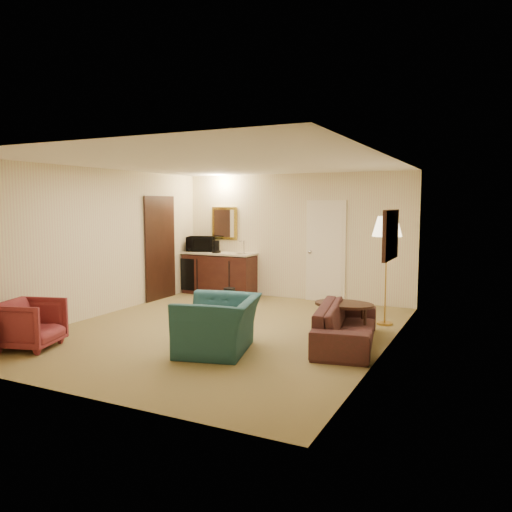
{
  "coord_description": "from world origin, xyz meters",
  "views": [
    {
      "loc": [
        3.82,
        -6.67,
        1.98
      ],
      "look_at": [
        0.33,
        0.5,
        1.14
      ],
      "focal_mm": 35.0,
      "sensor_mm": 36.0,
      "label": 1
    }
  ],
  "objects_px": {
    "teal_armchair": "(218,315)",
    "floor_lamp": "(386,271)",
    "coffee_maker": "(216,247)",
    "sofa": "(346,318)",
    "rose_chair_near": "(31,322)",
    "microwave": "(201,242)",
    "coffee_table": "(344,320)",
    "wetbar_cabinet": "(219,273)",
    "waste_bin": "(229,295)"
  },
  "relations": [
    {
      "from": "sofa",
      "to": "floor_lamp",
      "type": "xyz_separation_m",
      "value": [
        0.25,
        1.43,
        0.52
      ]
    },
    {
      "from": "sofa",
      "to": "coffee_maker",
      "type": "relative_size",
      "value": 7.19
    },
    {
      "from": "coffee_maker",
      "to": "floor_lamp",
      "type": "bearing_deg",
      "value": -5.79
    },
    {
      "from": "floor_lamp",
      "to": "wetbar_cabinet",
      "type": "bearing_deg",
      "value": 162.45
    },
    {
      "from": "coffee_table",
      "to": "floor_lamp",
      "type": "height_order",
      "value": "floor_lamp"
    },
    {
      "from": "sofa",
      "to": "coffee_maker",
      "type": "height_order",
      "value": "coffee_maker"
    },
    {
      "from": "microwave",
      "to": "waste_bin",
      "type": "bearing_deg",
      "value": -53.16
    },
    {
      "from": "wetbar_cabinet",
      "to": "waste_bin",
      "type": "relative_size",
      "value": 5.57
    },
    {
      "from": "wetbar_cabinet",
      "to": "coffee_table",
      "type": "xyz_separation_m",
      "value": [
        3.45,
        -2.25,
        -0.2
      ]
    },
    {
      "from": "rose_chair_near",
      "to": "coffee_maker",
      "type": "height_order",
      "value": "coffee_maker"
    },
    {
      "from": "teal_armchair",
      "to": "waste_bin",
      "type": "xyz_separation_m",
      "value": [
        -1.5,
        3.01,
        -0.35
      ]
    },
    {
      "from": "teal_armchair",
      "to": "floor_lamp",
      "type": "height_order",
      "value": "floor_lamp"
    },
    {
      "from": "sofa",
      "to": "rose_chair_near",
      "type": "bearing_deg",
      "value": 107.93
    },
    {
      "from": "rose_chair_near",
      "to": "floor_lamp",
      "type": "xyz_separation_m",
      "value": [
        4.1,
        3.5,
        0.52
      ]
    },
    {
      "from": "sofa",
      "to": "microwave",
      "type": "distance_m",
      "value": 4.97
    },
    {
      "from": "microwave",
      "to": "coffee_maker",
      "type": "relative_size",
      "value": 2.24
    },
    {
      "from": "sofa",
      "to": "rose_chair_near",
      "type": "height_order",
      "value": "sofa"
    },
    {
      "from": "rose_chair_near",
      "to": "waste_bin",
      "type": "relative_size",
      "value": 2.53
    },
    {
      "from": "rose_chair_near",
      "to": "coffee_table",
      "type": "xyz_separation_m",
      "value": [
        3.7,
        2.47,
        -0.12
      ]
    },
    {
      "from": "rose_chair_near",
      "to": "microwave",
      "type": "bearing_deg",
      "value": -13.57
    },
    {
      "from": "wetbar_cabinet",
      "to": "waste_bin",
      "type": "height_order",
      "value": "wetbar_cabinet"
    },
    {
      "from": "teal_armchair",
      "to": "floor_lamp",
      "type": "distance_m",
      "value": 3.06
    },
    {
      "from": "sofa",
      "to": "microwave",
      "type": "xyz_separation_m",
      "value": [
        -4.1,
        2.71,
        0.75
      ]
    },
    {
      "from": "sofa",
      "to": "microwave",
      "type": "height_order",
      "value": "microwave"
    },
    {
      "from": "sofa",
      "to": "floor_lamp",
      "type": "bearing_deg",
      "value": -20.23
    },
    {
      "from": "teal_armchair",
      "to": "waste_bin",
      "type": "distance_m",
      "value": 3.38
    },
    {
      "from": "teal_armchair",
      "to": "rose_chair_near",
      "type": "bearing_deg",
      "value": -81.91
    },
    {
      "from": "floor_lamp",
      "to": "microwave",
      "type": "relative_size",
      "value": 2.98
    },
    {
      "from": "coffee_table",
      "to": "microwave",
      "type": "height_order",
      "value": "microwave"
    },
    {
      "from": "rose_chair_near",
      "to": "sofa",
      "type": "bearing_deg",
      "value": -78.3
    },
    {
      "from": "rose_chair_near",
      "to": "microwave",
      "type": "distance_m",
      "value": 4.84
    },
    {
      "from": "teal_armchair",
      "to": "rose_chair_near",
      "type": "xyz_separation_m",
      "value": [
        -2.4,
        -0.99,
        -0.12
      ]
    },
    {
      "from": "wetbar_cabinet",
      "to": "rose_chair_near",
      "type": "relative_size",
      "value": 2.21
    },
    {
      "from": "wetbar_cabinet",
      "to": "sofa",
      "type": "distance_m",
      "value": 4.47
    },
    {
      "from": "sofa",
      "to": "teal_armchair",
      "type": "bearing_deg",
      "value": 116.32
    },
    {
      "from": "rose_chair_near",
      "to": "coffee_maker",
      "type": "distance_m",
      "value": 4.67
    },
    {
      "from": "sofa",
      "to": "floor_lamp",
      "type": "distance_m",
      "value": 1.54
    },
    {
      "from": "microwave",
      "to": "coffee_table",
      "type": "bearing_deg",
      "value": -49.34
    },
    {
      "from": "coffee_maker",
      "to": "wetbar_cabinet",
      "type": "bearing_deg",
      "value": 96.66
    },
    {
      "from": "floor_lamp",
      "to": "coffee_maker",
      "type": "bearing_deg",
      "value": 163.92
    },
    {
      "from": "coffee_table",
      "to": "rose_chair_near",
      "type": "bearing_deg",
      "value": -146.24
    },
    {
      "from": "microwave",
      "to": "coffee_maker",
      "type": "height_order",
      "value": "microwave"
    },
    {
      "from": "waste_bin",
      "to": "microwave",
      "type": "bearing_deg",
      "value": 145.92
    },
    {
      "from": "rose_chair_near",
      "to": "coffee_table",
      "type": "relative_size",
      "value": 0.83
    },
    {
      "from": "sofa",
      "to": "waste_bin",
      "type": "distance_m",
      "value": 3.53
    },
    {
      "from": "wetbar_cabinet",
      "to": "sofa",
      "type": "xyz_separation_m",
      "value": [
        3.6,
        -2.65,
        -0.08
      ]
    },
    {
      "from": "teal_armchair",
      "to": "coffee_table",
      "type": "relative_size",
      "value": 1.27
    },
    {
      "from": "coffee_table",
      "to": "microwave",
      "type": "relative_size",
      "value": 1.49
    },
    {
      "from": "sofa",
      "to": "teal_armchair",
      "type": "height_order",
      "value": "teal_armchair"
    },
    {
      "from": "wetbar_cabinet",
      "to": "microwave",
      "type": "xyz_separation_m",
      "value": [
        -0.5,
        0.06,
        0.66
      ]
    }
  ]
}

